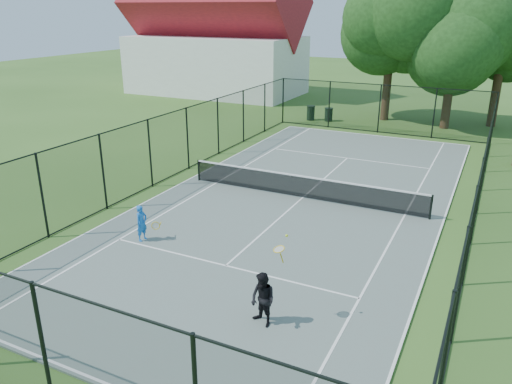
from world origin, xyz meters
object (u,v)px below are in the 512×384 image
at_px(trash_bin_left, 311,113).
at_px(player_black, 263,299).
at_px(tennis_net, 303,186).
at_px(trash_bin_right, 329,114).
at_px(player_blue, 142,223).

height_order(trash_bin_left, player_black, player_black).
distance_m(tennis_net, trash_bin_right, 15.33).
height_order(trash_bin_left, player_blue, player_blue).
relative_size(tennis_net, trash_bin_right, 11.01).
height_order(tennis_net, trash_bin_left, tennis_net).
bearing_deg(player_blue, tennis_net, 60.94).
bearing_deg(tennis_net, player_blue, -119.06).
distance_m(trash_bin_right, player_blue, 20.91).
xyz_separation_m(trash_bin_left, player_blue, (1.71, -20.67, 0.17)).
bearing_deg(trash_bin_left, player_black, -72.41).
bearing_deg(player_blue, trash_bin_left, 94.72).
bearing_deg(player_black, tennis_net, 104.84).
bearing_deg(trash_bin_left, player_blue, -85.28).
height_order(tennis_net, player_blue, player_blue).
xyz_separation_m(tennis_net, player_black, (2.27, -8.57, 0.18)).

